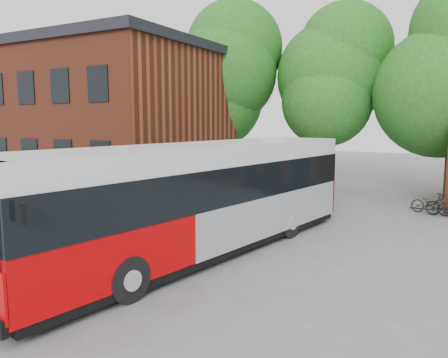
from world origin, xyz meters
The scene contains 8 objects.
ground centered at (0.00, 0.00, 0.00)m, with size 100.00×100.00×0.00m, color slate.
station_building centered at (-13.00, 9.00, 4.25)m, with size 18.40×10.40×8.50m, color maroon, non-canonical shape.
bus_shelter centered at (-4.50, -1.00, 1.45)m, with size 3.60×7.00×2.90m, color black, non-canonical shape.
tree_0 centered at (-6.00, 16.00, 5.50)m, with size 7.92×7.92×11.00m, color #1C5617, non-canonical shape.
tree_1 centered at (1.00, 17.00, 5.20)m, with size 7.92×7.92×10.40m, color #1C5617, non-canonical shape.
city_bus centered at (1.42, 0.84, 1.73)m, with size 2.90×13.61×3.46m, color #C00103, non-canonical shape.
bicycle_0 centered at (7.50, 10.75, 0.47)m, with size 0.62×1.79×0.94m, color black.
bicycle_1 centered at (8.07, 10.34, 0.51)m, with size 0.48×1.70×1.02m, color black.
Camera 1 is at (8.51, -10.65, 4.18)m, focal length 35.00 mm.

